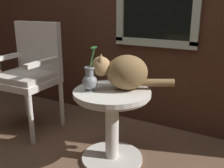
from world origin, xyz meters
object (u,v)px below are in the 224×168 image
wicker_chair (30,70)px  cat (125,72)px  pewter_vase_with_ivy (90,79)px  wicker_side_table (112,115)px

wicker_chair → cat: 1.06m
pewter_vase_with_ivy → wicker_chair: bearing=164.8°
wicker_chair → pewter_vase_with_ivy: (0.85, -0.23, 0.09)m
wicker_chair → cat: wicker_chair is taller
wicker_side_table → cat: size_ratio=1.04×
pewter_vase_with_ivy → wicker_side_table: bearing=33.2°
wicker_chair → pewter_vase_with_ivy: wicker_chair is taller
wicker_side_table → pewter_vase_with_ivy: size_ratio=1.83×
pewter_vase_with_ivy → cat: bearing=39.5°
wicker_side_table → pewter_vase_with_ivy: bearing=-146.8°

